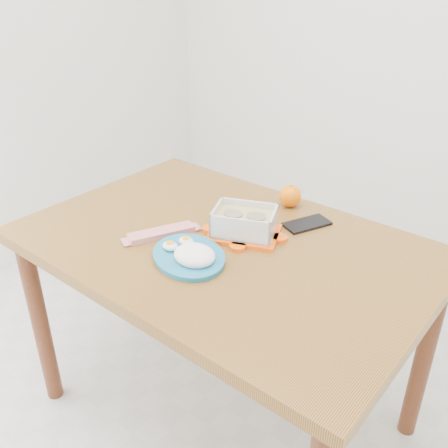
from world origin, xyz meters
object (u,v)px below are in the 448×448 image
Objects in this scene: dining_table at (224,266)px; smartphone at (307,224)px; food_container at (244,223)px; rice_plate at (190,254)px; orange_fruit at (290,196)px.

dining_table is 0.31m from smartphone.
dining_table is 4.97× the size of food_container.
rice_plate is (-0.04, -0.22, -0.02)m from food_container.
dining_table is 3.81× the size of rice_plate.
food_container reaches higher than smartphone.
dining_table is 0.16m from food_container.
dining_table is at bearing -96.15° from smartphone.
food_container is at bearing 106.93° from rice_plate.
food_container reaches higher than orange_fruit.
dining_table is at bearing -96.49° from orange_fruit.
orange_fruit is (0.04, 0.34, 0.13)m from dining_table.
smartphone is (0.12, -0.09, -0.03)m from orange_fruit.
rice_plate is 2.21× the size of smartphone.
orange_fruit is at bearing 111.65° from rice_plate.
orange_fruit is at bearing 66.75° from food_container.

